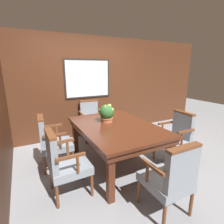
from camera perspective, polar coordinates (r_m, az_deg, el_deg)
name	(u,v)px	position (r m, az deg, el deg)	size (l,w,h in m)	color
ground_plane	(123,165)	(3.30, 3.46, -16.93)	(14.00, 14.00, 0.00)	gray
wall_back	(87,87)	(4.43, -8.07, 7.93)	(7.20, 0.08, 2.45)	#4C2816
dining_table	(116,130)	(3.07, 1.30, -5.87)	(1.24, 1.80, 0.74)	#4C2314
chair_left_far	(52,140)	(3.21, -19.14, -8.74)	(0.55, 0.55, 0.93)	brown
chair_left_near	(64,162)	(2.49, -15.49, -15.37)	(0.53, 0.54, 0.93)	brown
chair_head_far	(91,119)	(4.29, -6.94, -2.24)	(0.56, 0.56, 0.93)	brown
chair_right_near	(176,136)	(3.43, 20.22, -7.33)	(0.55, 0.55, 0.93)	brown
chair_head_near	(171,177)	(2.23, 18.62, -19.45)	(0.53, 0.52, 0.93)	brown
potted_plant	(107,113)	(3.18, -1.76, -0.36)	(0.27, 0.28, 0.33)	#B2603D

